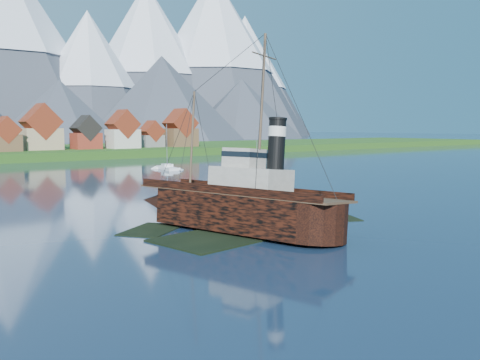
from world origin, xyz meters
TOP-DOWN VIEW (x-y plane):
  - ground at (0.00, 0.00)m, footprint 1400.00×1400.00m
  - shoal at (1.78, 2.15)m, footprint 31.71×21.24m
  - tugboat_wreck at (-1.40, 1.03)m, footprint 6.83×29.44m
  - sailboat_d at (53.81, 62.80)m, footprint 6.54×8.65m
  - sailboat_e at (35.61, 79.24)m, footprint 4.87×11.53m

SIDE VIEW (x-z plane):
  - shoal at x=1.78m, z-range -0.92..0.22m
  - ground at x=0.00m, z-range 0.00..0.00m
  - sailboat_d at x=53.81m, z-range -5.74..6.29m
  - sailboat_e at x=35.61m, z-range -6.22..6.78m
  - tugboat_wreck at x=-1.40m, z-range -8.73..14.60m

